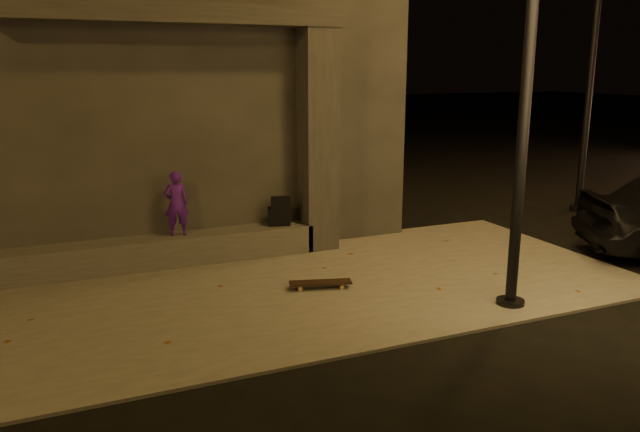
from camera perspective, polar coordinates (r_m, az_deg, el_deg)
name	(u,v)px	position (r m, az deg, el deg)	size (l,w,h in m)	color
ground	(308,357)	(6.85, -1.06, -12.75)	(120.00, 120.00, 0.00)	black
sidewalk	(253,295)	(8.58, -6.15, -7.15)	(11.00, 4.40, 0.04)	#67615B
building	(125,91)	(12.27, -17.39, 10.87)	(9.00, 5.10, 5.22)	#363431
ledge	(123,255)	(9.87, -17.60, -3.45)	(6.00, 0.55, 0.45)	#4F4C48
column	(318,141)	(10.33, -0.22, 6.84)	(0.55, 0.55, 3.60)	#363431
canopy	(176,14)	(9.70, -13.00, 17.57)	(5.00, 0.70, 0.28)	#363431
skateboarder	(176,203)	(9.80, -13.00, 1.13)	(0.37, 0.24, 1.01)	#511798
backpack	(279,215)	(10.28, -3.79, 0.11)	(0.40, 0.32, 0.50)	black
skateboard	(320,283)	(8.68, 0.04, -6.14)	(0.89, 0.45, 0.10)	black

